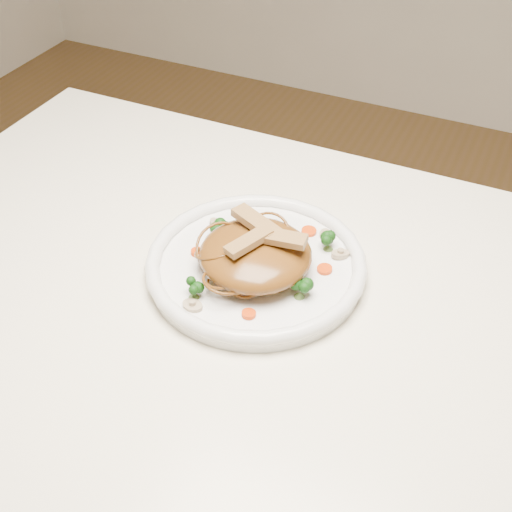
% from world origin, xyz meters
% --- Properties ---
extents(table, '(1.20, 0.80, 0.75)m').
position_xyz_m(table, '(0.00, 0.00, 0.65)').
color(table, beige).
rests_on(table, ground).
extents(plate, '(0.37, 0.37, 0.02)m').
position_xyz_m(plate, '(-0.03, 0.06, 0.76)').
color(plate, white).
rests_on(plate, table).
extents(noodle_mound, '(0.19, 0.19, 0.05)m').
position_xyz_m(noodle_mound, '(-0.03, 0.05, 0.79)').
color(noodle_mound, brown).
rests_on(noodle_mound, plate).
extents(chicken_a, '(0.07, 0.03, 0.01)m').
position_xyz_m(chicken_a, '(0.00, 0.06, 0.83)').
color(chicken_a, '#A8824F').
rests_on(chicken_a, noodle_mound).
extents(chicken_b, '(0.08, 0.05, 0.01)m').
position_xyz_m(chicken_b, '(-0.04, 0.07, 0.83)').
color(chicken_b, '#A8824F').
rests_on(chicken_b, noodle_mound).
extents(chicken_c, '(0.05, 0.07, 0.01)m').
position_xyz_m(chicken_c, '(-0.03, 0.03, 0.83)').
color(chicken_c, '#A8824F').
rests_on(chicken_c, noodle_mound).
extents(broccoli_0, '(0.03, 0.03, 0.03)m').
position_xyz_m(broccoli_0, '(0.05, 0.13, 0.78)').
color(broccoli_0, '#12460E').
rests_on(broccoli_0, plate).
extents(broccoli_1, '(0.03, 0.03, 0.03)m').
position_xyz_m(broccoli_1, '(-0.10, 0.10, 0.78)').
color(broccoli_1, '#12460E').
rests_on(broccoli_1, plate).
extents(broccoli_2, '(0.04, 0.04, 0.03)m').
position_xyz_m(broccoli_2, '(-0.07, -0.03, 0.78)').
color(broccoli_2, '#12460E').
rests_on(broccoli_2, plate).
extents(broccoli_3, '(0.03, 0.03, 0.03)m').
position_xyz_m(broccoli_3, '(0.05, 0.02, 0.78)').
color(broccoli_3, '#12460E').
rests_on(broccoli_3, plate).
extents(carrot_0, '(0.03, 0.03, 0.00)m').
position_xyz_m(carrot_0, '(0.01, 0.15, 0.77)').
color(carrot_0, red).
rests_on(carrot_0, plate).
extents(carrot_1, '(0.02, 0.02, 0.00)m').
position_xyz_m(carrot_1, '(-0.11, 0.05, 0.77)').
color(carrot_1, red).
rests_on(carrot_1, plate).
extents(carrot_2, '(0.02, 0.02, 0.00)m').
position_xyz_m(carrot_2, '(0.06, 0.09, 0.77)').
color(carrot_2, red).
rests_on(carrot_2, plate).
extents(carrot_3, '(0.03, 0.03, 0.00)m').
position_xyz_m(carrot_3, '(-0.08, 0.14, 0.77)').
color(carrot_3, red).
rests_on(carrot_3, plate).
extents(carrot_4, '(0.02, 0.02, 0.00)m').
position_xyz_m(carrot_4, '(0.00, -0.03, 0.77)').
color(carrot_4, red).
rests_on(carrot_4, plate).
extents(mushroom_0, '(0.03, 0.03, 0.01)m').
position_xyz_m(mushroom_0, '(-0.07, -0.05, 0.77)').
color(mushroom_0, beige).
rests_on(mushroom_0, plate).
extents(mushroom_1, '(0.04, 0.04, 0.01)m').
position_xyz_m(mushroom_1, '(0.07, 0.12, 0.77)').
color(mushroom_1, beige).
rests_on(mushroom_1, plate).
extents(mushroom_2, '(0.03, 0.03, 0.01)m').
position_xyz_m(mushroom_2, '(-0.12, 0.11, 0.77)').
color(mushroom_2, beige).
rests_on(mushroom_2, plate).
extents(mushroom_3, '(0.03, 0.03, 0.01)m').
position_xyz_m(mushroom_3, '(0.03, 0.15, 0.77)').
color(mushroom_3, beige).
rests_on(mushroom_3, plate).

